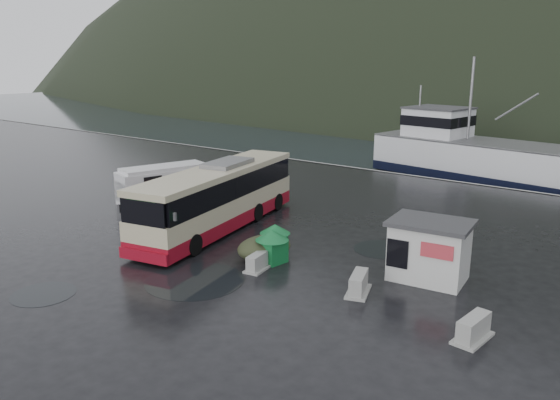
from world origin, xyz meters
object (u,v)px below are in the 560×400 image
Objects in this scene: white_van at (166,203)px; jersey_barrier_c at (472,340)px; waste_bin_right at (275,253)px; dome_tent at (264,258)px; coach_bus at (219,228)px; waste_bin_left at (272,262)px; jersey_barrier_b at (358,293)px; jersey_barrier_a at (258,269)px; ticket_kiosk at (427,279)px; fishing_trawler at (498,165)px.

jersey_barrier_c is (20.89, -5.28, 0.00)m from white_van.
waste_bin_right reaches higher than dome_tent.
white_van is 4.07× the size of waste_bin_right.
coach_bus is 8.30× the size of waste_bin_left.
dome_tent reaches higher than jersey_barrier_b.
white_van is at bearing 157.22° from jersey_barrier_a.
jersey_barrier_c is (9.27, -0.40, 0.00)m from jersey_barrier_a.
ticket_kiosk reaches higher than jersey_barrier_c.
white_van is 2.18× the size of dome_tent.
waste_bin_right is 2.09m from jersey_barrier_a.
fishing_trawler is (-3.71, 29.88, 0.00)m from jersey_barrier_b.
dome_tent is 29.23m from fishing_trawler.
ticket_kiosk is (17.72, -1.44, 0.00)m from white_van.
coach_bus is 6.30m from jersey_barrier_a.
coach_bus is at bearing 156.91° from dome_tent.
coach_bus is 6.42m from white_van.
jersey_barrier_a is at bearing 177.52° from jersey_barrier_c.
ticket_kiosk is at bearing 29.42° from jersey_barrier_a.
jersey_barrier_a is at bearing -83.71° from fishing_trawler.
fishing_trawler reaches higher than jersey_barrier_a.
jersey_barrier_c is 0.06× the size of fishing_trawler.
fishing_trawler is at bearing 65.03° from coach_bus.
waste_bin_right is at bearing -174.99° from ticket_kiosk.
jersey_barrier_c is 31.91m from fishing_trawler.
coach_bus is 11.52m from ticket_kiosk.
dome_tent reaches higher than jersey_barrier_a.
ticket_kiosk is 3.31m from jersey_barrier_b.
jersey_barrier_b is (-1.52, -2.94, 0.00)m from ticket_kiosk.
jersey_barrier_a is 0.06× the size of fishing_trawler.
fishing_trawler is at bearing 93.87° from ticket_kiosk.
jersey_barrier_b is (5.24, -1.48, 0.00)m from waste_bin_right.
jersey_barrier_b is at bearing -6.76° from waste_bin_left.
white_van is at bearing 161.42° from dome_tent.
white_van is at bearing 165.82° from jersey_barrier_c.
jersey_barrier_b is at bearing 169.11° from jersey_barrier_c.
white_van is at bearing 161.66° from waste_bin_left.
jersey_barrier_a is 0.91× the size of jersey_barrier_b.
coach_bus is 5.19m from dome_tent.
coach_bus reaches higher than dome_tent.
white_van is 3.87× the size of waste_bin_left.
white_van reaches higher than dome_tent.
dome_tent is 0.83× the size of ticket_kiosk.
waste_bin_right is 5.45m from jersey_barrier_b.
ticket_kiosk is 27.45m from fishing_trawler.
waste_bin_right is at bearing 1.88° from white_van.
coach_bus is 8.72× the size of waste_bin_right.
dome_tent is 1.64× the size of jersey_barrier_c.
jersey_barrier_c is (14.68, -3.63, 0.00)m from coach_bus.
waste_bin_left is at bearing -83.93° from fishing_trawler.
jersey_barrier_c reaches higher than jersey_barrier_a.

